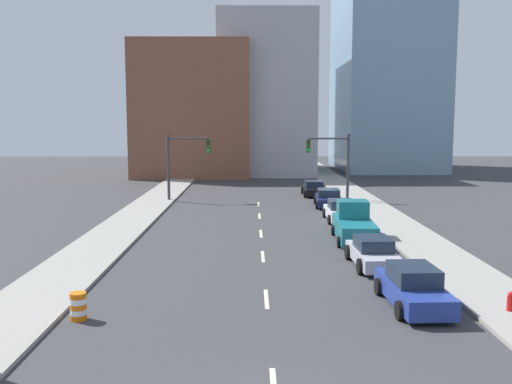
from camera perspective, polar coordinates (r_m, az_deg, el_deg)
name	(u,v)px	position (r m, az deg, el deg)	size (l,w,h in m)	color
sidewalk_left	(169,189)	(57.39, -8.65, 0.31)	(3.28, 89.45, 0.15)	gray
sidewalk_right	(345,189)	(57.56, 8.88, 0.32)	(3.28, 89.45, 0.15)	gray
lane_stripe_at_9m	(266,299)	(22.10, 1.05, -10.62)	(0.16, 2.40, 0.01)	beige
lane_stripe_at_16m	(263,256)	(28.74, 0.69, -6.46)	(0.16, 2.40, 0.01)	beige
lane_stripe_at_22m	(261,234)	(34.48, 0.50, -4.18)	(0.16, 2.40, 0.01)	beige
lane_stripe_at_29m	(259,216)	(40.91, 0.35, -2.41)	(0.16, 2.40, 0.01)	beige
lane_stripe_at_35m	(258,204)	(46.76, 0.25, -1.22)	(0.16, 2.40, 0.01)	beige
building_brick_left	(195,111)	(74.04, -6.14, 8.08)	(14.00, 16.00, 16.25)	brown
building_office_center	(265,97)	(77.76, 0.95, 9.47)	(12.00, 20.00, 20.05)	#A8A8AD
building_glass_right	(387,23)	(84.94, 12.93, 16.14)	(13.00, 20.00, 40.85)	#7A9EB7
traffic_signal_left	(181,158)	(48.55, -7.53, 3.39)	(3.68, 0.35, 5.72)	#38383D
traffic_signal_right	(336,158)	(48.70, 7.97, 3.39)	(3.68, 0.35, 5.72)	#38383D
traffic_barrel	(78,306)	(20.66, -17.35, -10.86)	(0.56, 0.56, 0.95)	orange
fire_hydrant	(511,303)	(22.12, 24.12, -10.13)	(0.26, 0.26, 0.84)	red
sedan_blue	(413,288)	(21.85, 15.44, -9.22)	(2.13, 4.62, 1.51)	navy
sedan_silver	(373,253)	(27.24, 11.61, -5.98)	(2.10, 4.53, 1.38)	#B2B2BC
pickup_truck_teal	(354,225)	(32.86, 9.76, -3.29)	(2.42, 5.54, 2.21)	#196B75
sedan_white	(341,211)	(39.28, 8.52, -1.91)	(2.17, 4.43, 1.44)	silver
sedan_navy	(328,198)	(45.80, 7.26, -0.64)	(2.38, 4.72, 1.39)	#141E47
sedan_black	(314,189)	(52.37, 5.78, 0.33)	(2.05, 4.49, 1.36)	black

